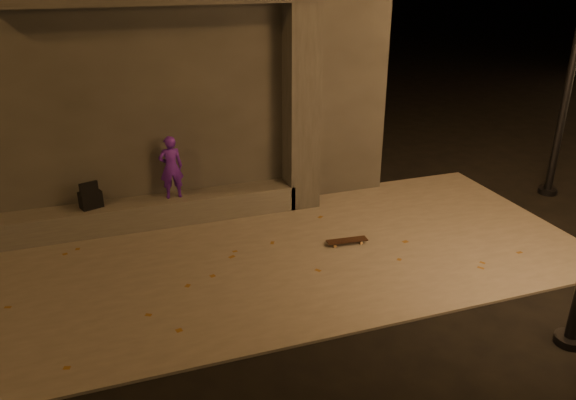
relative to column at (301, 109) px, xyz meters
name	(u,v)px	position (x,y,z in m)	size (l,w,h in m)	color
ground	(276,341)	(-1.70, -3.75, -1.84)	(120.00, 120.00, 0.00)	black
sidewalk	(236,262)	(-1.70, -1.75, -1.82)	(11.00, 4.40, 0.04)	#615B56
building	(126,50)	(-2.70, 2.74, 0.77)	(9.00, 5.10, 5.22)	#383633
ledge	(124,216)	(-3.20, 0.00, -1.58)	(6.00, 0.55, 0.45)	#524F4A
column	(301,109)	(0.00, 0.00, 0.00)	(0.55, 0.55, 3.60)	#383633
skateboarder	(171,167)	(-2.34, 0.00, -0.80)	(0.40, 0.26, 1.09)	#5018A0
backpack	(91,198)	(-3.69, 0.00, -1.18)	(0.40, 0.32, 0.48)	black
skateboard	(347,241)	(0.14, -1.80, -1.74)	(0.68, 0.23, 0.07)	black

